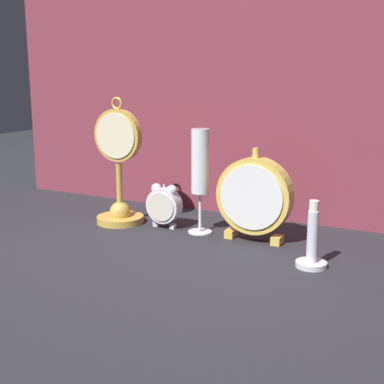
{
  "coord_description": "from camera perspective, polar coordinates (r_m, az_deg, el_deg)",
  "views": [
    {
      "loc": [
        0.52,
        -0.9,
        0.35
      ],
      "look_at": [
        0.0,
        0.08,
        0.11
      ],
      "focal_mm": 50.0,
      "sensor_mm": 36.0,
      "label": 1
    }
  ],
  "objects": [
    {
      "name": "pocket_watch_on_stand",
      "position": [
        1.28,
        -7.8,
        1.56
      ],
      "size": [
        0.12,
        0.11,
        0.3
      ],
      "color": "gold",
      "rests_on": "ground_plane"
    },
    {
      "name": "brass_candlestick",
      "position": [
        1.02,
        12.69,
        -5.65
      ],
      "size": [
        0.06,
        0.06,
        0.13
      ],
      "color": "silver",
      "rests_on": "ground_plane"
    },
    {
      "name": "champagne_flute",
      "position": [
        1.18,
        0.88,
        2.49
      ],
      "size": [
        0.05,
        0.05,
        0.24
      ],
      "color": "silver",
      "rests_on": "ground_plane"
    },
    {
      "name": "ground_plane",
      "position": [
        1.1,
        -1.96,
        -6.18
      ],
      "size": [
        4.0,
        4.0,
        0.0
      ],
      "primitive_type": "plane",
      "color": "#232328"
    },
    {
      "name": "fabric_backdrop_drape",
      "position": [
        1.34,
        5.1,
        14.45
      ],
      "size": [
        1.36,
        0.01,
        0.8
      ],
      "primitive_type": "cube",
      "color": "brown",
      "rests_on": "ground_plane"
    },
    {
      "name": "alarm_clock_twin_bell",
      "position": [
        1.24,
        -3.0,
        -1.27
      ],
      "size": [
        0.08,
        0.03,
        0.1
      ],
      "color": "silver",
      "rests_on": "ground_plane"
    },
    {
      "name": "mantel_clock_silver",
      "position": [
        1.14,
        6.67,
        -0.48
      ],
      "size": [
        0.16,
        0.04,
        0.2
      ],
      "color": "gold",
      "rests_on": "ground_plane"
    }
  ]
}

